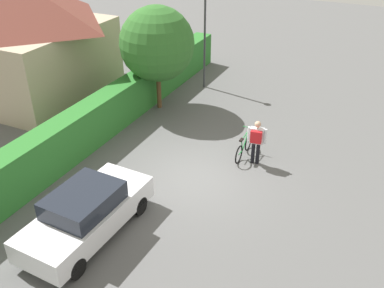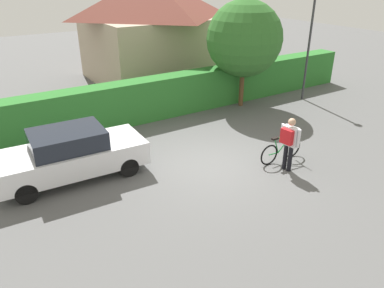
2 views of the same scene
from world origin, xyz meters
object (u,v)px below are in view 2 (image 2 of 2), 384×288
street_lamp (311,33)px  parked_car_near (71,154)px  bicycle (281,150)px  person_rider (289,140)px  tree_kerbside (244,39)px

street_lamp → parked_car_near: bearing=-172.4°
parked_car_near → street_lamp: street_lamp is taller
bicycle → person_rider: size_ratio=1.00×
parked_car_near → person_rider: bearing=-28.8°
street_lamp → person_rider: bearing=-141.3°
street_lamp → tree_kerbside: bearing=164.5°
tree_kerbside → person_rider: bearing=-116.1°
person_rider → tree_kerbside: tree_kerbside is taller
street_lamp → bicycle: bearing=-143.3°
parked_car_near → street_lamp: 11.48m
parked_car_near → tree_kerbside: tree_kerbside is taller
street_lamp → tree_kerbside: (-3.02, 0.84, -0.10)m
person_rider → street_lamp: (5.64, 4.52, 1.99)m
parked_car_near → person_rider: (5.52, -3.03, 0.26)m
street_lamp → tree_kerbside: street_lamp is taller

